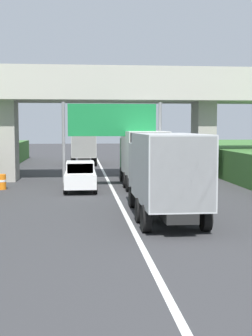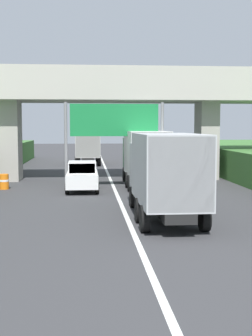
# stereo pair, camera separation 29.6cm
# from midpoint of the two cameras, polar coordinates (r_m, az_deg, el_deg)

# --- Properties ---
(lane_centre_stripe) EXTENTS (0.20, 88.10, 0.01)m
(lane_centre_stripe) POSITION_cam_midpoint_polar(r_m,az_deg,el_deg) (26.97, -1.87, -2.82)
(lane_centre_stripe) COLOR white
(lane_centre_stripe) RESTS_ON ground
(overpass_bridge) EXTENTS (40.00, 4.80, 7.64)m
(overpass_bridge) POSITION_cam_midpoint_polar(r_m,az_deg,el_deg) (32.78, -2.59, 8.64)
(overpass_bridge) COLOR #ADA89E
(overpass_bridge) RESTS_ON ground
(overhead_highway_sign) EXTENTS (5.88, 0.18, 5.14)m
(overhead_highway_sign) POSITION_cam_midpoint_polar(r_m,az_deg,el_deg) (27.57, -2.01, 5.22)
(overhead_highway_sign) COLOR slate
(overhead_highway_sign) RESTS_ON ground
(truck_silver) EXTENTS (2.44, 7.30, 3.44)m
(truck_silver) POSITION_cam_midpoint_polar(r_m,az_deg,el_deg) (18.66, 4.29, -0.39)
(truck_silver) COLOR black
(truck_silver) RESTS_ON ground
(truck_yellow) EXTENTS (2.44, 7.30, 3.44)m
(truck_yellow) POSITION_cam_midpoint_polar(r_m,az_deg,el_deg) (46.23, -5.38, 2.85)
(truck_yellow) COLOR black
(truck_yellow) RESTS_ON ground
(truck_green) EXTENTS (2.44, 7.30, 3.44)m
(truck_green) POSITION_cam_midpoint_polar(r_m,az_deg,el_deg) (28.81, 1.69, 1.54)
(truck_green) COLOR black
(truck_green) RESTS_ON ground
(car_white) EXTENTS (1.86, 4.10, 1.72)m
(car_white) POSITION_cam_midpoint_polar(r_m,az_deg,el_deg) (26.97, -5.92, -1.02)
(car_white) COLOR silver
(car_white) RESTS_ON ground
(construction_barrel_4) EXTENTS (0.57, 0.57, 0.90)m
(construction_barrel_4) POSITION_cam_midpoint_polar(r_m,az_deg,el_deg) (28.59, -15.27, -1.63)
(construction_barrel_4) COLOR orange
(construction_barrel_4) RESTS_ON ground
(construction_barrel_5) EXTENTS (0.57, 0.57, 0.90)m
(construction_barrel_5) POSITION_cam_midpoint_polar(r_m,az_deg,el_deg) (32.96, -14.11, -0.73)
(construction_barrel_5) COLOR orange
(construction_barrel_5) RESTS_ON ground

